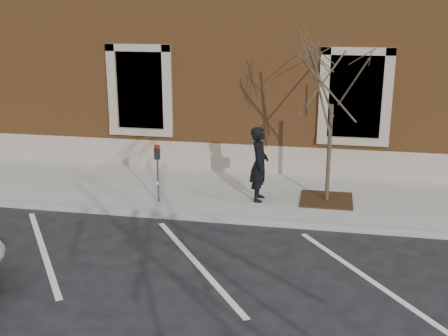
# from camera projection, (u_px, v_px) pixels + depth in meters

# --- Properties ---
(ground) EXTENTS (120.00, 120.00, 0.00)m
(ground) POSITION_uv_depth(u_px,v_px,m) (219.00, 221.00, 12.86)
(ground) COLOR #28282B
(ground) RESTS_ON ground
(sidewalk_near) EXTENTS (40.00, 3.50, 0.15)m
(sidewalk_near) POSITION_uv_depth(u_px,v_px,m) (232.00, 194.00, 14.48)
(sidewalk_near) COLOR #BBB9AF
(sidewalk_near) RESTS_ON ground
(curb_near) EXTENTS (40.00, 0.12, 0.15)m
(curb_near) POSITION_uv_depth(u_px,v_px,m) (219.00, 219.00, 12.79)
(curb_near) COLOR #9E9E99
(curb_near) RESTS_ON ground
(parking_stripes) EXTENTS (28.00, 4.40, 0.01)m
(parking_stripes) POSITION_uv_depth(u_px,v_px,m) (196.00, 263.00, 10.79)
(parking_stripes) COLOR silver
(parking_stripes) RESTS_ON ground
(building_civic) EXTENTS (40.00, 8.62, 8.00)m
(building_civic) POSITION_uv_depth(u_px,v_px,m) (264.00, 27.00, 19.01)
(building_civic) COLOR brown
(building_civic) RESTS_ON ground
(man) EXTENTS (0.45, 0.68, 1.83)m
(man) POSITION_uv_depth(u_px,v_px,m) (259.00, 164.00, 13.55)
(man) COLOR black
(man) RESTS_ON sidewalk_near
(parking_meter) EXTENTS (0.13, 0.10, 1.42)m
(parking_meter) POSITION_uv_depth(u_px,v_px,m) (157.00, 163.00, 13.41)
(parking_meter) COLOR #595B60
(parking_meter) RESTS_ON sidewalk_near
(tree_grate) EXTENTS (1.26, 1.26, 0.03)m
(tree_grate) POSITION_uv_depth(u_px,v_px,m) (326.00, 200.00, 13.76)
(tree_grate) COLOR #362311
(tree_grate) RESTS_ON sidewalk_near
(sapling) EXTENTS (2.60, 2.60, 4.33)m
(sapling) POSITION_uv_depth(u_px,v_px,m) (333.00, 77.00, 12.91)
(sapling) COLOR #3F3526
(sapling) RESTS_ON sidewalk_near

